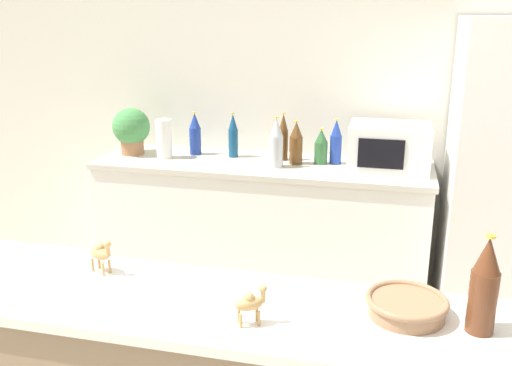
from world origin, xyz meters
name	(u,v)px	position (x,y,z in m)	size (l,w,h in m)	color
wall_back	(321,97)	(0.00, 2.73, 1.27)	(8.00, 0.06, 2.55)	silver
back_counter	(262,227)	(-0.32, 2.40, 0.45)	(2.15, 0.63, 0.89)	white
potted_plant	(131,129)	(-1.22, 2.40, 1.06)	(0.25, 0.25, 0.31)	#9E6B47
paper_towel_roll	(164,139)	(-0.97, 2.36, 1.02)	(0.10, 0.10, 0.26)	white
microwave	(389,147)	(0.47, 2.42, 1.03)	(0.48, 0.37, 0.28)	white
back_bottle_0	(283,137)	(-0.20, 2.49, 1.04)	(0.06, 0.06, 0.31)	brown
back_bottle_1	(276,143)	(-0.21, 2.31, 1.04)	(0.08, 0.08, 0.32)	#B2B7BC
back_bottle_2	(195,134)	(-0.81, 2.50, 1.03)	(0.08, 0.08, 0.29)	navy
back_bottle_3	(296,143)	(-0.10, 2.42, 1.02)	(0.08, 0.08, 0.28)	brown
back_bottle_4	(336,142)	(0.14, 2.48, 1.03)	(0.07, 0.07, 0.29)	navy
back_bottle_5	(233,136)	(-0.54, 2.49, 1.03)	(0.06, 0.06, 0.30)	navy
back_bottle_6	(321,147)	(0.05, 2.45, 1.00)	(0.08, 0.08, 0.23)	#2D6033
wine_bottle	(484,286)	(0.77, 0.54, 1.07)	(0.08, 0.08, 0.30)	#562D19
fruit_bowl	(406,305)	(0.56, 0.58, 0.96)	(0.25, 0.25, 0.06)	#8C6647
camel_figurine	(101,253)	(-0.50, 0.63, 1.00)	(0.11, 0.08, 0.13)	tan
camel_figurine_second	(250,302)	(0.11, 0.42, 1.00)	(0.10, 0.08, 0.13)	tan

